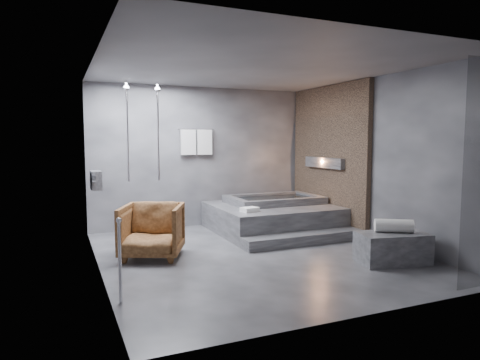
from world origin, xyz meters
name	(u,v)px	position (x,y,z in m)	size (l,w,h in m)	color
room	(271,141)	(0.40, 0.24, 1.73)	(5.00, 5.04, 2.82)	#2F2F32
tub_deck	(272,218)	(1.05, 1.45, 0.25)	(2.20, 2.00, 0.50)	#343437
tub_step	(304,239)	(1.05, 0.27, 0.09)	(2.20, 0.36, 0.18)	#343437
concrete_bench	(392,248)	(1.61, -1.18, 0.22)	(0.96, 0.53, 0.43)	#38393B
driftwood_chair	(152,231)	(-1.46, 0.47, 0.40)	(0.86, 0.88, 0.80)	#422410
rolled_towel	(394,226)	(1.65, -1.14, 0.53)	(0.19, 0.19, 0.52)	white
deck_towel	(250,210)	(0.33, 0.90, 0.54)	(0.29, 0.21, 0.08)	white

